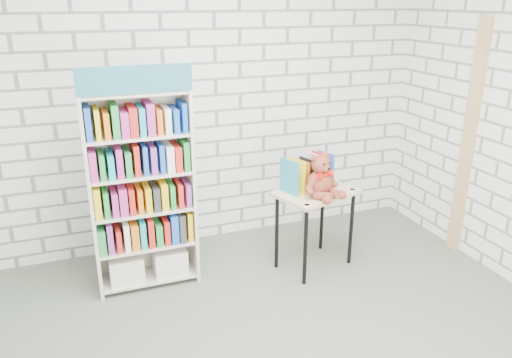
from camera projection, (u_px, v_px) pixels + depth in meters
name	position (u px, v px, depth m)	size (l,w,h in m)	color
room_shell	(280.00, 91.00, 2.56)	(4.52, 4.02, 2.81)	silver
bookshelf	(142.00, 190.00, 3.89)	(0.80, 0.31, 1.80)	beige
display_table	(316.00, 202.00, 4.23)	(0.76, 0.63, 0.71)	tan
table_books	(308.00, 172.00, 4.22)	(0.50, 0.33, 0.27)	teal
teddy_bear	(322.00, 179.00, 4.04)	(0.33, 0.32, 0.36)	maroon
door_trim	(468.00, 141.00, 4.39)	(0.05, 0.12, 2.10)	tan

